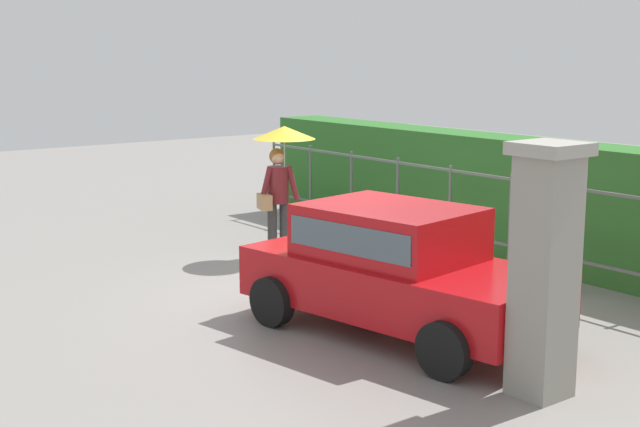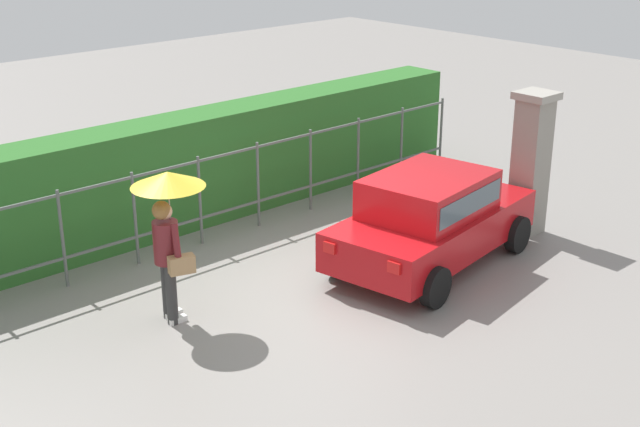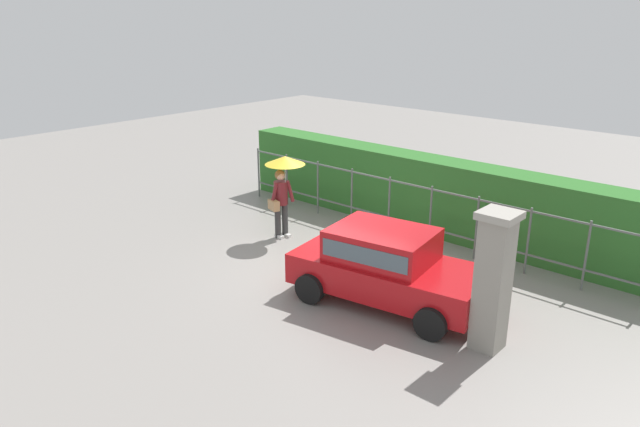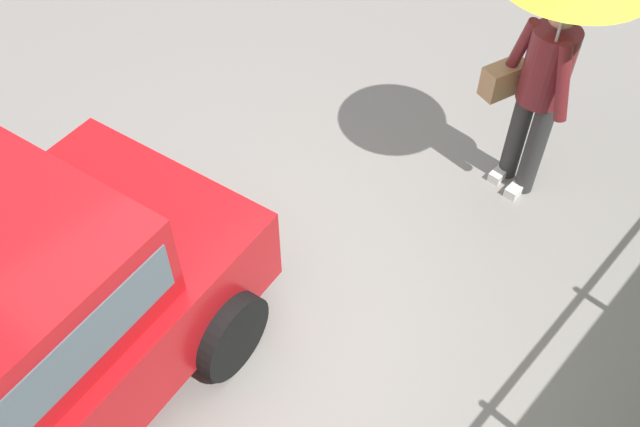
# 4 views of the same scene
# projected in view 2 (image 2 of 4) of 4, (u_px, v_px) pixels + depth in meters

# --- Properties ---
(ground_plane) EXTENTS (40.00, 40.00, 0.00)m
(ground_plane) POSITION_uv_depth(u_px,v_px,m) (327.00, 284.00, 12.81)
(ground_plane) COLOR gray
(car) EXTENTS (3.92, 2.32, 1.48)m
(car) POSITION_uv_depth(u_px,v_px,m) (431.00, 216.00, 13.19)
(car) COLOR #B71116
(car) RESTS_ON ground
(pedestrian) EXTENTS (0.98, 0.98, 2.08)m
(pedestrian) POSITION_uv_depth(u_px,v_px,m) (168.00, 213.00, 11.24)
(pedestrian) COLOR #333333
(pedestrian) RESTS_ON ground
(gate_pillar) EXTENTS (0.60, 0.60, 2.42)m
(gate_pillar) POSITION_uv_depth(u_px,v_px,m) (531.00, 162.00, 14.33)
(gate_pillar) COLOR gray
(gate_pillar) RESTS_ON ground
(fence_section) EXTENTS (10.88, 0.05, 1.50)m
(fence_section) POSITION_uv_depth(u_px,v_px,m) (230.00, 188.00, 14.34)
(fence_section) COLOR #59605B
(fence_section) RESTS_ON ground
(hedge_row) EXTENTS (11.83, 0.90, 1.90)m
(hedge_row) POSITION_uv_depth(u_px,v_px,m) (196.00, 168.00, 14.96)
(hedge_row) COLOR #2D6B28
(hedge_row) RESTS_ON ground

